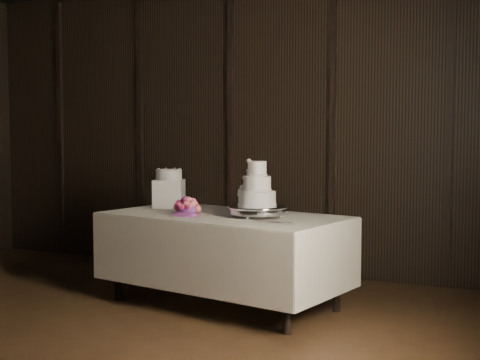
# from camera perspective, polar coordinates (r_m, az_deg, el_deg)

# --- Properties ---
(display_table) EXTENTS (2.16, 1.42, 0.76)m
(display_table) POSITION_cam_1_polar(r_m,az_deg,el_deg) (5.56, -1.42, -6.48)
(display_table) COLOR silver
(display_table) RESTS_ON ground
(cake_stand) EXTENTS (0.56, 0.56, 0.09)m
(cake_stand) POSITION_cam_1_polar(r_m,az_deg,el_deg) (5.33, 1.47, -2.71)
(cake_stand) COLOR silver
(cake_stand) RESTS_ON display_table
(wedding_cake) EXTENTS (0.35, 0.30, 0.36)m
(wedding_cake) POSITION_cam_1_polar(r_m,az_deg,el_deg) (5.31, 1.15, -0.72)
(wedding_cake) COLOR white
(wedding_cake) RESTS_ON cake_stand
(bouquet) EXTENTS (0.29, 0.39, 0.18)m
(bouquet) POSITION_cam_1_polar(r_m,az_deg,el_deg) (5.52, -4.56, -2.33)
(bouquet) COLOR #E84D60
(bouquet) RESTS_ON display_table
(box_pedestal) EXTENTS (0.33, 0.33, 0.25)m
(box_pedestal) POSITION_cam_1_polar(r_m,az_deg,el_deg) (6.07, -6.08, -1.16)
(box_pedestal) COLOR white
(box_pedestal) RESTS_ON display_table
(small_cake) EXTENTS (0.27, 0.27, 0.09)m
(small_cake) POSITION_cam_1_polar(r_m,az_deg,el_deg) (6.06, -6.09, 0.46)
(small_cake) COLOR white
(small_cake) RESTS_ON box_pedestal
(cake_knife) EXTENTS (0.36, 0.14, 0.01)m
(cake_knife) POSITION_cam_1_polar(r_m,az_deg,el_deg) (5.02, 2.52, -3.58)
(cake_knife) COLOR silver
(cake_knife) RESTS_ON display_table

